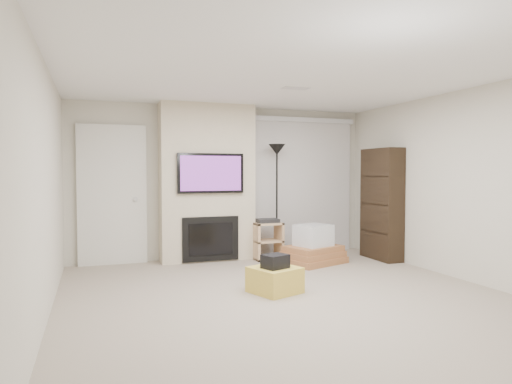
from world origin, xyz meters
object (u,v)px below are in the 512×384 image
object	(u,v)px
floor_lamp	(277,168)
bookshelf	(382,204)
box_stack	(313,249)
av_stand	(267,238)
ottoman	(275,280)

from	to	relation	value
floor_lamp	bookshelf	world-z (taller)	floor_lamp
box_stack	floor_lamp	bearing A→B (deg)	116.62
av_stand	bookshelf	size ratio (longest dim) A/B	0.37
floor_lamp	bookshelf	size ratio (longest dim) A/B	1.04
av_stand	bookshelf	distance (m)	1.94
floor_lamp	av_stand	bearing A→B (deg)	-149.65
floor_lamp	box_stack	world-z (taller)	floor_lamp
ottoman	av_stand	xyz separation A→B (m)	(0.65, 1.95, 0.20)
ottoman	box_stack	bearing A→B (deg)	49.17
av_stand	ottoman	bearing A→B (deg)	-108.57
floor_lamp	av_stand	size ratio (longest dim) A/B	2.85
bookshelf	box_stack	bearing A→B (deg)	177.00
av_stand	box_stack	distance (m)	0.79
ottoman	floor_lamp	distance (m)	2.61
box_stack	bookshelf	distance (m)	1.38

